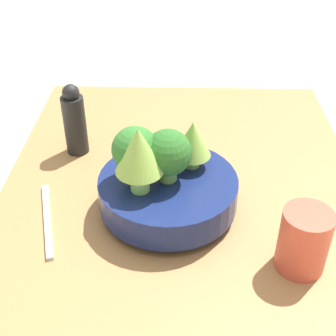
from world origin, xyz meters
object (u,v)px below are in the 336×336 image
pepper_mill (75,121)px  fork (47,219)px  cup (304,241)px  bowl (168,192)px

pepper_mill → fork: 0.20m
fork → cup: bearing=77.8°
cup → pepper_mill: 0.45m
pepper_mill → fork: bearing=-3.3°
bowl → pepper_mill: bearing=-133.4°
cup → fork: cup is taller
pepper_mill → fork: size_ratio=0.82×
pepper_mill → cup: bearing=52.3°
cup → fork: (-0.08, -0.37, -0.04)m
cup → pepper_mill: bearing=-127.7°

